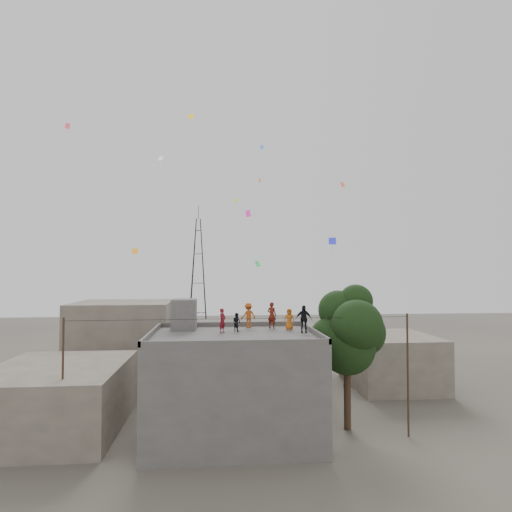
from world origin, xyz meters
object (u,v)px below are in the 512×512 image
(transmission_tower, at_px, (198,277))
(person_dark_adult, at_px, (304,319))
(stair_head_box, at_px, (184,314))
(person_red_adult, at_px, (272,315))
(tree, at_px, (349,332))

(transmission_tower, height_order, person_dark_adult, transmission_tower)
(stair_head_box, xyz_separation_m, person_red_adult, (5.87, 0.07, -0.12))
(transmission_tower, bearing_deg, tree, -73.91)
(stair_head_box, distance_m, person_dark_adult, 7.91)
(stair_head_box, distance_m, tree, 10.80)
(tree, bearing_deg, person_red_adult, 156.13)
(tree, relative_size, transmission_tower, 0.45)
(stair_head_box, relative_size, person_dark_adult, 1.17)
(transmission_tower, xyz_separation_m, person_red_adult, (6.67, -37.33, -2.09))
(stair_head_box, height_order, tree, tree)
(tree, bearing_deg, stair_head_box, 169.26)
(stair_head_box, xyz_separation_m, transmission_tower, (-0.80, 37.40, 1.97))
(tree, xyz_separation_m, person_dark_adult, (-2.97, -0.17, 0.86))
(tree, distance_m, person_red_adult, 5.21)
(transmission_tower, bearing_deg, person_dark_adult, -78.02)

